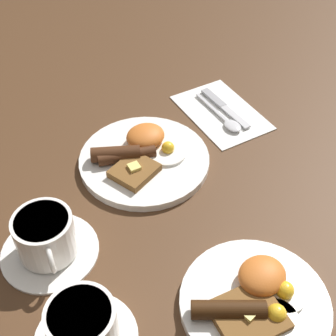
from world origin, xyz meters
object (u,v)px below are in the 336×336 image
object	(u,v)px
spoon	(227,121)
breakfast_plate_near	(143,157)
breakfast_plate_far	(255,301)
teacup_near	(46,239)
knife	(223,106)
teacup_far	(83,329)

from	to	relation	value
spoon	breakfast_plate_near	bearing A→B (deg)	-87.45
breakfast_plate_far	teacup_near	world-z (taller)	teacup_near
breakfast_plate_far	spoon	xyz separation A→B (m)	(-0.24, -0.34, -0.01)
breakfast_plate_far	breakfast_plate_near	bearing A→B (deg)	-96.44
breakfast_plate_near	breakfast_plate_far	bearing A→B (deg)	83.56
knife	spoon	distance (m)	0.05
teacup_far	knife	bearing A→B (deg)	-149.90
teacup_near	spoon	bearing A→B (deg)	-169.88
breakfast_plate_near	teacup_near	world-z (taller)	teacup_near
breakfast_plate_far	teacup_near	xyz separation A→B (m)	(0.20, -0.26, 0.02)
breakfast_plate_near	spoon	bearing A→B (deg)	177.43
breakfast_plate_near	breakfast_plate_far	size ratio (longest dim) A/B	1.14
breakfast_plate_near	knife	distance (m)	0.24
breakfast_plate_far	knife	size ratio (longest dim) A/B	1.34
knife	spoon	size ratio (longest dim) A/B	1.05
breakfast_plate_far	teacup_far	world-z (taller)	teacup_far
breakfast_plate_near	knife	world-z (taller)	breakfast_plate_near
teacup_near	breakfast_plate_far	bearing A→B (deg)	127.16
teacup_far	spoon	world-z (taller)	teacup_far
teacup_far	spoon	xyz separation A→B (m)	(-0.46, -0.24, -0.03)
teacup_near	spoon	world-z (taller)	teacup_near
teacup_near	knife	distance (m)	0.48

